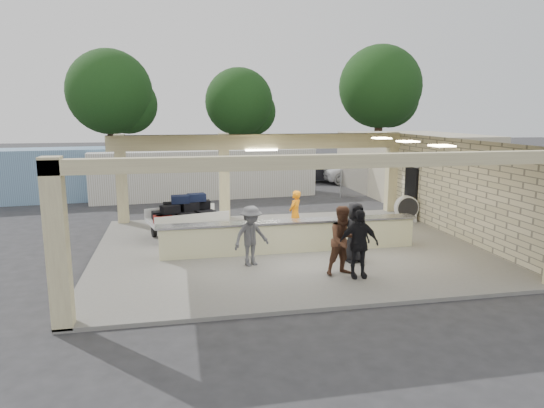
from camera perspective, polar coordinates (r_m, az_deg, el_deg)
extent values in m
plane|color=#2B2B2E|center=(15.76, 1.73, -5.39)|extent=(120.00, 120.00, 0.00)
cube|color=slate|center=(15.75, 1.73, -5.22)|extent=(12.00, 10.00, 0.10)
cube|color=tan|center=(15.16, 1.80, 7.42)|extent=(12.00, 10.00, 0.02)
cube|color=beige|center=(17.71, 21.03, 1.50)|extent=(0.02, 10.00, 3.50)
cube|color=black|center=(20.51, 16.02, 1.28)|extent=(0.10, 0.95, 2.10)
cube|color=tan|center=(19.82, -1.37, 7.35)|extent=(12.00, 0.50, 0.60)
cube|color=tan|center=(10.53, 7.88, 5.01)|extent=(12.00, 0.30, 0.30)
cube|color=tan|center=(19.76, -17.28, 2.77)|extent=(0.40, 0.40, 3.50)
cube|color=tan|center=(19.75, -5.65, 3.20)|extent=(0.40, 0.40, 3.50)
cube|color=tan|center=(21.78, 13.85, 3.65)|extent=(0.40, 0.40, 3.50)
cube|color=tan|center=(10.53, -23.93, -4.41)|extent=(0.40, 0.40, 3.50)
cube|color=white|center=(19.60, -1.24, 6.37)|extent=(1.30, 0.12, 0.06)
cube|color=#FFEABF|center=(17.81, 12.76, 7.57)|extent=(0.55, 0.55, 0.04)
cube|color=#FFEABF|center=(16.01, 15.69, 7.10)|extent=(0.55, 0.55, 0.04)
cube|color=#FFEABF|center=(14.26, 19.35, 6.49)|extent=(0.55, 0.55, 0.04)
cube|color=beige|center=(15.14, 2.17, -3.91)|extent=(8.00, 0.50, 0.90)
cube|color=#B7B7BC|center=(15.03, 2.18, -2.06)|extent=(8.20, 0.58, 0.06)
cube|color=silver|center=(16.99, -10.01, -1.87)|extent=(2.86, 2.13, 0.12)
cylinder|color=black|center=(16.31, -12.86, -3.99)|extent=(0.22, 0.43, 0.41)
cylinder|color=black|center=(17.37, -13.73, -3.12)|extent=(0.22, 0.43, 0.41)
cylinder|color=black|center=(16.87, -6.09, -3.29)|extent=(0.22, 0.43, 0.41)
cylinder|color=black|center=(17.90, -7.33, -2.49)|extent=(0.22, 0.43, 0.41)
cube|color=silver|center=(17.67, -10.73, -0.73)|extent=(2.48, 0.70, 0.31)
cube|color=silver|center=(16.23, -9.27, -1.71)|extent=(2.48, 0.70, 0.31)
cube|color=black|center=(16.46, -12.46, -1.68)|extent=(0.67, 0.53, 0.27)
cube|color=black|center=(16.63, -10.07, -1.46)|extent=(0.67, 0.53, 0.27)
cube|color=black|center=(16.84, -7.73, -1.24)|extent=(0.67, 0.53, 0.27)
cube|color=black|center=(17.04, -12.96, -1.28)|extent=(0.67, 0.53, 0.27)
cube|color=black|center=(17.21, -10.64, -1.07)|extent=(0.67, 0.53, 0.27)
cube|color=black|center=(17.41, -8.38, -0.86)|extent=(0.67, 0.53, 0.27)
cube|color=black|center=(16.55, -11.90, -0.62)|extent=(0.67, 0.53, 0.27)
cube|color=black|center=(16.92, -9.73, -0.29)|extent=(0.67, 0.53, 0.27)
cube|color=black|center=(17.26, -8.30, -0.03)|extent=(0.67, 0.53, 0.27)
cube|color=black|center=(17.08, -11.66, -0.25)|extent=(0.67, 0.53, 0.27)
cube|color=black|center=(16.79, -10.76, 0.55)|extent=(0.67, 0.53, 0.27)
cube|color=black|center=(17.06, -8.87, 0.77)|extent=(0.67, 0.53, 0.27)
cube|color=#590F0C|center=(16.34, -12.72, -1.79)|extent=(0.67, 0.53, 0.27)
cylinder|color=silver|center=(19.92, 15.54, -0.39)|extent=(0.94, 0.37, 0.92)
cylinder|color=black|center=(19.92, 15.54, -0.39)|extent=(0.84, 0.40, 0.82)
cube|color=silver|center=(19.86, 14.68, -1.59)|extent=(0.06, 0.51, 0.31)
cube|color=silver|center=(20.14, 16.26, -1.50)|extent=(0.06, 0.51, 0.31)
imported|color=orange|center=(16.81, 2.73, -1.15)|extent=(0.64, 0.66, 1.63)
imported|color=brown|center=(13.01, 8.42, -4.29)|extent=(0.96, 0.56, 1.87)
imported|color=black|center=(12.88, 10.13, -4.61)|extent=(1.10, 0.49, 1.81)
imported|color=#4F5054|center=(13.65, -2.46, -3.77)|extent=(1.17, 0.82, 1.72)
imported|color=black|center=(14.22, 9.71, -3.25)|extent=(0.87, 0.39, 1.75)
imported|color=white|center=(31.07, 10.18, 3.72)|extent=(4.64, 2.33, 1.30)
imported|color=white|center=(31.19, 16.70, 3.69)|extent=(5.23, 3.94, 1.56)
imported|color=black|center=(30.96, 5.60, 3.88)|extent=(4.16, 1.54, 1.38)
cube|color=silver|center=(25.48, -7.88, 3.58)|extent=(11.54, 3.17, 2.47)
cube|color=#7CA6C7|center=(27.00, -28.64, 2.89)|extent=(10.15, 3.25, 2.59)
cylinder|color=gray|center=(25.43, 8.11, 3.02)|extent=(0.06, 0.06, 2.00)
cylinder|color=gray|center=(26.16, 12.25, 3.10)|extent=(0.06, 0.06, 2.00)
cylinder|color=gray|center=(27.02, 16.15, 3.16)|extent=(0.06, 0.06, 2.00)
cylinder|color=gray|center=(28.00, 19.79, 3.20)|extent=(0.06, 0.06, 2.00)
cylinder|color=gray|center=(29.09, 23.17, 3.23)|extent=(0.06, 0.06, 2.00)
cylinder|color=gray|center=(30.26, 26.29, 3.25)|extent=(0.06, 0.06, 2.00)
cylinder|color=gray|center=(31.52, 29.18, 3.25)|extent=(0.06, 0.06, 2.00)
cube|color=gray|center=(28.00, 19.79, 3.20)|extent=(12.00, 0.02, 2.00)
cylinder|color=gray|center=(27.90, 19.92, 5.24)|extent=(12.00, 0.05, 0.05)
cylinder|color=#382619|center=(39.05, -18.25, 7.12)|extent=(0.70, 0.70, 4.50)
sphere|color=#123311|center=(39.02, -18.57, 12.39)|extent=(6.30, 6.30, 6.30)
sphere|color=#123311|center=(39.48, -16.63, 11.17)|extent=(4.50, 4.50, 4.50)
cylinder|color=#382619|center=(41.17, -3.84, 7.44)|extent=(0.70, 0.70, 4.00)
sphere|color=#123311|center=(41.11, -3.90, 11.90)|extent=(5.60, 5.60, 5.60)
sphere|color=#123311|center=(41.87, -2.34, 10.80)|extent=(4.00, 4.00, 4.00)
cylinder|color=#382619|center=(43.44, 12.38, 8.06)|extent=(0.70, 0.70, 5.00)
sphere|color=#123311|center=(43.45, 12.60, 13.33)|extent=(7.00, 7.00, 7.00)
sphere|color=#123311|center=(44.46, 13.67, 11.93)|extent=(5.00, 5.00, 5.00)
cube|color=#C2B89A|center=(28.07, 16.18, 4.66)|extent=(6.00, 8.00, 3.20)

